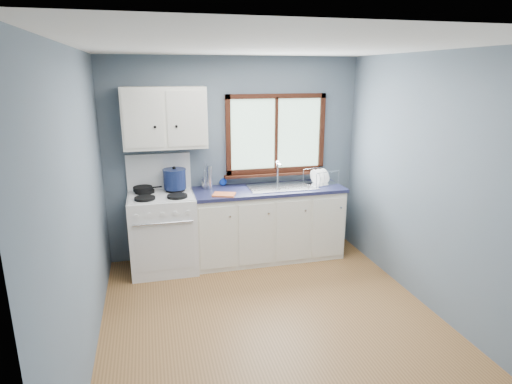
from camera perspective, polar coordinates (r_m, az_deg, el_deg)
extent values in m
cube|color=olive|center=(4.27, 2.42, -17.16)|extent=(3.20, 3.60, 0.02)
cube|color=white|center=(3.60, 2.90, 18.97)|extent=(3.20, 3.60, 0.02)
cube|color=slate|center=(5.45, -2.87, 4.49)|extent=(3.20, 0.02, 2.50)
cube|color=slate|center=(2.20, 16.76, -13.58)|extent=(3.20, 0.02, 2.50)
cube|color=slate|center=(3.63, -22.49, -2.38)|extent=(0.02, 3.60, 2.50)
cube|color=slate|center=(4.46, 22.84, 0.78)|extent=(0.02, 3.60, 2.50)
cube|color=white|center=(5.23, -12.28, -5.34)|extent=(0.76, 0.65, 0.92)
cube|color=white|center=(5.33, -12.83, 2.66)|extent=(0.76, 0.05, 0.44)
cube|color=silver|center=(5.09, -12.58, -0.44)|extent=(0.72, 0.59, 0.01)
cylinder|color=black|center=(4.94, -14.61, -0.82)|extent=(0.23, 0.23, 0.03)
cylinder|color=black|center=(4.94, -10.45, -0.55)|extent=(0.23, 0.23, 0.03)
cylinder|color=black|center=(5.23, -14.62, 0.08)|extent=(0.23, 0.23, 0.03)
cylinder|color=black|center=(5.23, -10.68, 0.34)|extent=(0.23, 0.23, 0.03)
cylinder|color=silver|center=(4.83, -12.27, -4.11)|extent=(0.66, 0.02, 0.02)
cube|color=silver|center=(4.95, -12.09, -7.29)|extent=(0.66, 0.01, 0.55)
cube|color=white|center=(5.45, 1.59, -4.36)|extent=(1.85, 0.60, 0.88)
cube|color=black|center=(5.61, 1.51, -8.14)|extent=(1.85, 0.54, 0.08)
cube|color=#191C3C|center=(5.31, 1.63, 0.31)|extent=(1.89, 0.64, 0.04)
cube|color=silver|center=(5.35, 3.49, 0.68)|extent=(0.84, 0.46, 0.01)
cube|color=silver|center=(5.31, 1.42, -0.22)|extent=(0.36, 0.40, 0.14)
cube|color=silver|center=(5.43, 5.49, 0.06)|extent=(0.36, 0.40, 0.14)
cylinder|color=silver|center=(5.50, 2.88, 2.57)|extent=(0.02, 0.02, 0.28)
cylinder|color=silver|center=(5.41, 3.12, 3.75)|extent=(0.02, 0.16, 0.02)
sphere|color=silver|center=(5.47, 2.90, 4.00)|extent=(0.04, 0.04, 0.04)
cube|color=#9EC6A8|center=(5.51, 2.65, 7.77)|extent=(1.22, 0.01, 0.92)
cube|color=#38170C|center=(5.45, 2.77, 12.65)|extent=(1.30, 0.05, 0.06)
cube|color=#38170C|center=(5.57, 2.65, 2.95)|extent=(1.30, 0.05, 0.06)
cube|color=#38170C|center=(5.34, -3.72, 7.52)|extent=(0.06, 0.05, 1.00)
cube|color=#38170C|center=(5.70, 8.74, 7.87)|extent=(0.06, 0.05, 1.00)
cube|color=#38170C|center=(5.49, 2.71, 7.75)|extent=(0.03, 0.05, 0.92)
cube|color=#38170C|center=(5.56, 2.73, 2.38)|extent=(1.36, 0.10, 0.03)
cube|color=white|center=(5.09, -12.09, 9.65)|extent=(0.95, 0.32, 0.70)
cube|color=white|center=(4.92, -14.80, 9.29)|extent=(0.44, 0.01, 0.62)
cube|color=white|center=(4.94, -9.22, 9.62)|extent=(0.44, 0.01, 0.62)
sphere|color=black|center=(4.92, -13.32, 8.44)|extent=(0.03, 0.03, 0.03)
sphere|color=black|center=(4.93, -10.57, 8.60)|extent=(0.03, 0.03, 0.03)
cylinder|color=black|center=(5.22, -14.87, 0.45)|extent=(0.26, 0.26, 0.04)
cube|color=black|center=(5.24, -13.13, 0.64)|extent=(0.13, 0.04, 0.01)
cylinder|color=#141F48|center=(5.19, -10.79, 1.67)|extent=(0.30, 0.30, 0.23)
cylinder|color=#141F48|center=(5.17, -10.86, 2.94)|extent=(0.31, 0.31, 0.02)
sphere|color=black|center=(5.16, -10.87, 3.16)|extent=(0.05, 0.05, 0.04)
cylinder|color=silver|center=(5.33, -6.71, 1.25)|extent=(0.14, 0.14, 0.13)
cylinder|color=silver|center=(5.30, -6.55, 2.73)|extent=(0.01, 0.01, 0.20)
cylinder|color=silver|center=(5.31, -6.93, 2.93)|extent=(0.01, 0.01, 0.23)
cylinder|color=silver|center=(5.28, -6.79, 2.57)|extent=(0.01, 0.01, 0.18)
cylinder|color=silver|center=(5.24, -6.24, 1.89)|extent=(0.08, 0.08, 0.29)
imported|color=#0E2FA4|center=(5.39, -4.49, 1.97)|extent=(0.11, 0.11, 0.23)
cube|color=orange|center=(5.00, -4.28, -0.34)|extent=(0.30, 0.26, 0.02)
cube|color=silver|center=(5.57, 8.61, 1.18)|extent=(0.45, 0.39, 0.01)
cylinder|color=silver|center=(5.34, 8.06, 1.49)|extent=(0.01, 0.01, 0.18)
cylinder|color=silver|center=(5.57, 10.96, 1.94)|extent=(0.01, 0.01, 0.18)
cylinder|color=silver|center=(5.55, 6.31, 2.08)|extent=(0.01, 0.01, 0.18)
cylinder|color=silver|center=(5.77, 9.18, 2.49)|extent=(0.01, 0.01, 0.18)
cylinder|color=silver|center=(5.43, 9.58, 2.64)|extent=(0.35, 0.11, 0.01)
cylinder|color=silver|center=(5.64, 7.81, 3.18)|extent=(0.35, 0.11, 0.01)
cylinder|color=white|center=(5.50, 7.92, 1.99)|extent=(0.11, 0.20, 0.20)
cylinder|color=white|center=(5.54, 8.50, 2.08)|extent=(0.11, 0.20, 0.20)
cylinder|color=white|center=(5.59, 9.07, 2.17)|extent=(0.11, 0.20, 0.20)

